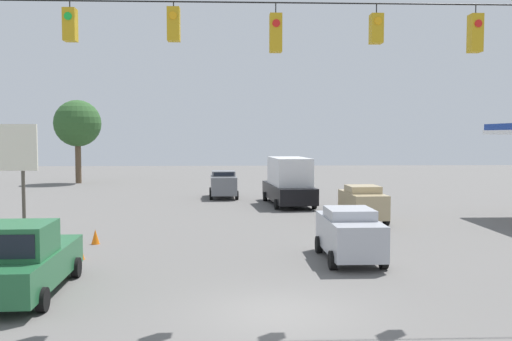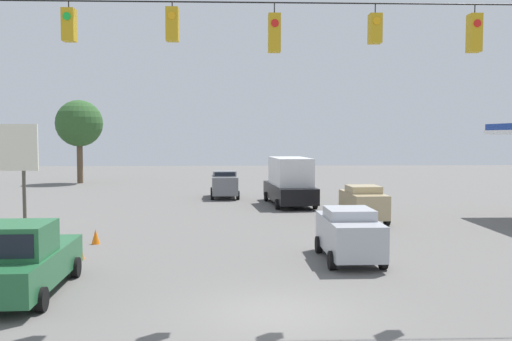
{
  "view_description": "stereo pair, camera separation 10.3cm",
  "coord_description": "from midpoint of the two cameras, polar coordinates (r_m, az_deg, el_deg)",
  "views": [
    {
      "loc": [
        1.14,
        14.19,
        4.53
      ],
      "look_at": [
        0.19,
        -8.92,
        3.09
      ],
      "focal_mm": 40.0,
      "sensor_mm": 36.0,
      "label": 1
    },
    {
      "loc": [
        1.04,
        14.2,
        4.53
      ],
      "look_at": [
        0.19,
        -8.92,
        3.09
      ],
      "focal_mm": 40.0,
      "sensor_mm": 36.0,
      "label": 2
    }
  ],
  "objects": [
    {
      "name": "ground_plane",
      "position": [
        14.94,
        2.24,
        -14.09
      ],
      "size": [
        140.0,
        140.0,
        0.0
      ],
      "primitive_type": "plane",
      "color": "#605E5B"
    },
    {
      "name": "overhead_signal_span",
      "position": [
        15.21,
        2.25,
        7.91
      ],
      "size": [
        21.36,
        0.38,
        8.72
      ],
      "color": "#939399",
      "rests_on": "ground_plane"
    },
    {
      "name": "pickup_truck_green_parked_shoulder",
      "position": [
        17.58,
        -22.2,
        -8.36
      ],
      "size": [
        2.37,
        5.53,
        2.12
      ],
      "color": "#236038",
      "rests_on": "ground_plane"
    },
    {
      "name": "sedan_silver_crossing_near",
      "position": [
        20.95,
        9.42,
        -6.21
      ],
      "size": [
        2.01,
        4.29,
        1.9
      ],
      "color": "#A8AAB2",
      "rests_on": "ground_plane"
    },
    {
      "name": "sedan_tan_oncoming_far",
      "position": [
        30.22,
        10.78,
        -3.22
      ],
      "size": [
        2.08,
        3.93,
        1.9
      ],
      "color": "tan",
      "rests_on": "ground_plane"
    },
    {
      "name": "box_truck_black_oncoming_deep",
      "position": [
        36.85,
        3.48,
        -1.14
      ],
      "size": [
        3.07,
        7.05,
        3.08
      ],
      "color": "black",
      "rests_on": "ground_plane"
    },
    {
      "name": "sedan_grey_withflow_deep",
      "position": [
        41.18,
        -3.1,
        -1.33
      ],
      "size": [
        2.16,
        4.14,
        1.95
      ],
      "color": "slate",
      "rests_on": "ground_plane"
    },
    {
      "name": "traffic_cone_nearest",
      "position": [
        19.13,
        -19.44,
        -9.39
      ],
      "size": [
        0.35,
        0.35,
        0.61
      ],
      "primitive_type": "cone",
      "color": "orange",
      "rests_on": "ground_plane"
    },
    {
      "name": "traffic_cone_second",
      "position": [
        21.91,
        -17.09,
        -7.71
      ],
      "size": [
        0.35,
        0.35,
        0.61
      ],
      "primitive_type": "cone",
      "color": "orange",
      "rests_on": "ground_plane"
    },
    {
      "name": "traffic_cone_third",
      "position": [
        24.75,
        -15.63,
        -6.39
      ],
      "size": [
        0.35,
        0.35,
        0.61
      ],
      "primitive_type": "cone",
      "color": "orange",
      "rests_on": "ground_plane"
    },
    {
      "name": "tree_horizon_left",
      "position": [
        56.05,
        -17.21,
        4.48
      ],
      "size": [
        4.36,
        4.36,
        7.81
      ],
      "color": "brown",
      "rests_on": "ground_plane"
    }
  ]
}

